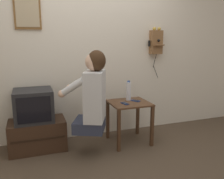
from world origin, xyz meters
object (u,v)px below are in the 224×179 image
at_px(framed_picture, 27,12).
at_px(water_bottle, 129,91).
at_px(television, 34,105).
at_px(cell_phone_spare, 136,101).
at_px(person, 93,94).
at_px(wall_phone_antique, 156,42).
at_px(cell_phone_held, 125,103).

distance_m(framed_picture, water_bottle, 1.67).
height_order(television, cell_phone_spare, television).
distance_m(framed_picture, cell_phone_spare, 1.82).
distance_m(cell_phone_spare, water_bottle, 0.17).
bearing_deg(cell_phone_spare, water_bottle, 90.16).
height_order(person, wall_phone_antique, wall_phone_antique).
height_order(wall_phone_antique, water_bottle, wall_phone_antique).
bearing_deg(television, person, -29.06).
bearing_deg(cell_phone_spare, framed_picture, 124.28).
relative_size(wall_phone_antique, cell_phone_held, 5.87).
bearing_deg(cell_phone_spare, television, 133.80).
xyz_separation_m(framed_picture, water_bottle, (1.27, -0.31, -1.04)).
xyz_separation_m(wall_phone_antique, framed_picture, (-1.83, 0.04, 0.37)).
relative_size(framed_picture, water_bottle, 1.50).
distance_m(person, cell_phone_spare, 0.72).
distance_m(television, water_bottle, 1.28).
height_order(television, framed_picture, framed_picture).
bearing_deg(television, cell_phone_spare, -7.21).
xyz_separation_m(person, television, (-0.68, 0.38, -0.18)).
bearing_deg(person, framed_picture, 72.17).
height_order(framed_picture, cell_phone_spare, framed_picture).
bearing_deg(framed_picture, cell_phone_spare, -16.73).
xyz_separation_m(wall_phone_antique, cell_phone_held, (-0.69, -0.44, -0.80)).
bearing_deg(water_bottle, wall_phone_antique, 25.76).
bearing_deg(water_bottle, cell_phone_spare, -50.85).
distance_m(cell_phone_held, cell_phone_spare, 0.22).
relative_size(person, framed_picture, 2.36).
distance_m(person, framed_picture, 1.33).
bearing_deg(cell_phone_held, water_bottle, 44.26).
height_order(cell_phone_held, cell_phone_spare, same).
bearing_deg(wall_phone_antique, cell_phone_spare, -143.92).
height_order(person, cell_phone_held, person).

